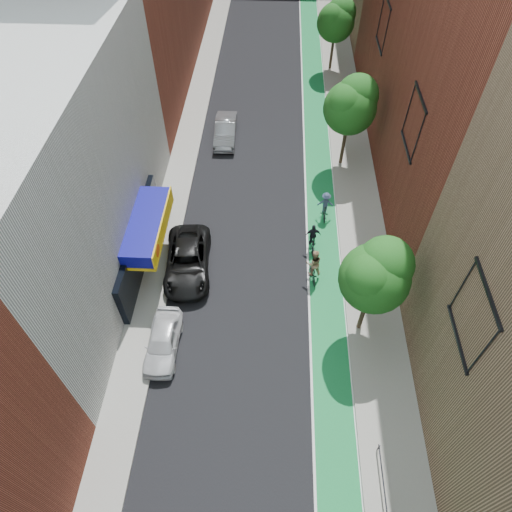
# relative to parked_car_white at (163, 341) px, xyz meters

# --- Properties ---
(bike_lane) EXTENTS (2.00, 68.00, 0.01)m
(bike_lane) POSITION_rel_parked_car_white_xyz_m (8.60, 17.71, -0.67)
(bike_lane) COLOR #157737
(bike_lane) RESTS_ON ground
(sidewalk_left) EXTENTS (2.00, 68.00, 0.15)m
(sidewalk_left) POSITION_rel_parked_car_white_xyz_m (-1.40, 17.71, -0.60)
(sidewalk_left) COLOR gray
(sidewalk_left) RESTS_ON ground
(sidewalk_right) EXTENTS (3.00, 68.00, 0.15)m
(sidewalk_right) POSITION_rel_parked_car_white_xyz_m (11.10, 17.71, -0.60)
(sidewalk_right) COLOR gray
(sidewalk_right) RESTS_ON ground
(building_left_white) EXTENTS (8.00, 20.00, 12.00)m
(building_left_white) POSITION_rel_parked_car_white_xyz_m (-6.40, 5.71, 5.32)
(building_left_white) COLOR silver
(building_left_white) RESTS_ON ground
(tree_near) EXTENTS (3.40, 3.36, 6.42)m
(tree_near) POSITION_rel_parked_car_white_xyz_m (10.25, 1.73, 3.98)
(tree_near) COLOR #332619
(tree_near) RESTS_ON ground
(tree_mid) EXTENTS (3.55, 3.53, 6.74)m
(tree_mid) POSITION_rel_parked_car_white_xyz_m (10.25, 15.73, 4.21)
(tree_mid) COLOR #332619
(tree_mid) RESTS_ON ground
(tree_far) EXTENTS (3.30, 3.25, 6.21)m
(tree_far) POSITION_rel_parked_car_white_xyz_m (10.25, 29.73, 3.82)
(tree_far) COLOR #332619
(tree_far) RESTS_ON ground
(parked_car_white) EXTENTS (1.61, 3.98, 1.36)m
(parked_car_white) POSITION_rel_parked_car_white_xyz_m (0.00, 0.00, 0.00)
(parked_car_white) COLOR silver
(parked_car_white) RESTS_ON ground
(parked_car_black) EXTENTS (3.00, 5.68, 1.52)m
(parked_car_black) POSITION_rel_parked_car_white_xyz_m (0.51, 5.29, 0.08)
(parked_car_black) COLOR black
(parked_car_black) RESTS_ON ground
(parked_car_silver) EXTENTS (1.65, 4.52, 1.48)m
(parked_car_silver) POSITION_rel_parked_car_white_xyz_m (1.51, 18.41, 0.06)
(parked_car_silver) COLOR gray
(parked_car_silver) RESTS_ON ground
(cyclist_lane_near) EXTENTS (1.01, 1.69, 2.23)m
(cyclist_lane_near) POSITION_rel_parked_car_white_xyz_m (7.80, 5.03, 0.31)
(cyclist_lane_near) COLOR black
(cyclist_lane_near) RESTS_ON ground
(cyclist_lane_mid) EXTENTS (0.95, 1.85, 1.92)m
(cyclist_lane_mid) POSITION_rel_parked_car_white_xyz_m (7.85, 7.32, 0.02)
(cyclist_lane_mid) COLOR black
(cyclist_lane_mid) RESTS_ON ground
(cyclist_lane_far) EXTENTS (1.02, 1.77, 1.91)m
(cyclist_lane_far) POSITION_rel_parked_car_white_xyz_m (8.73, 10.18, 0.15)
(cyclist_lane_far) COLOR black
(cyclist_lane_far) RESTS_ON ground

